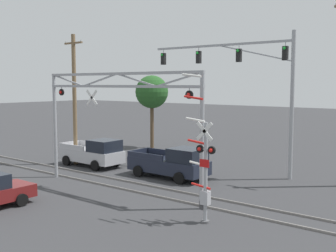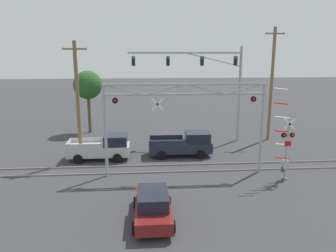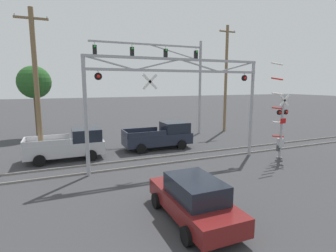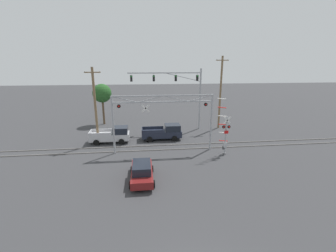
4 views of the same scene
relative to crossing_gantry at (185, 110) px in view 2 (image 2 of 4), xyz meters
name	(u,v)px [view 2 (image 2 of 4)]	position (x,y,z in m)	size (l,w,h in m)	color
rail_track_near	(184,172)	(0.02, 0.28, -4.45)	(80.00, 0.08, 0.10)	gray
rail_track_far	(182,165)	(0.02, 1.72, -4.45)	(80.00, 0.08, 0.10)	gray
crossing_gantry	(185,110)	(0.00, 0.00, 0.00)	(10.83, 0.26, 6.27)	#9EA0A5
crossing_signal_mast	(286,148)	(6.44, -1.51, -2.35)	(1.61, 0.35, 6.11)	#9EA0A5
traffic_signal_span	(213,76)	(3.63, 8.31, 1.60)	(10.33, 0.39, 8.78)	#9EA0A5
pickup_truck_lead	(184,144)	(0.46, 4.13, -3.57)	(5.05, 2.17, 1.93)	#1E2333
pickup_truck_following	(103,148)	(-6.02, 3.70, -3.57)	(4.75, 2.17, 1.93)	#B7B7BC
sedan_waiting	(153,205)	(-2.37, -6.20, -3.72)	(2.01, 4.38, 1.57)	maroon
utility_pole_left	(78,101)	(-7.67, 3.46, 0.19)	(1.80, 0.28, 9.08)	brown
utility_pole_right	(272,83)	(9.20, 8.50, 0.89)	(1.80, 0.28, 10.48)	brown
background_tree_beyond_span	(88,85)	(-8.40, 12.67, 0.42)	(2.90, 2.90, 6.42)	brown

